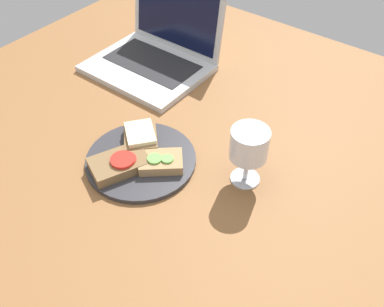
% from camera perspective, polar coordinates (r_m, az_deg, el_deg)
% --- Properties ---
extents(wooden_table, '(1.40, 1.40, 0.03)m').
position_cam_1_polar(wooden_table, '(0.96, -2.91, -1.17)').
color(wooden_table, brown).
rests_on(wooden_table, ground).
extents(plate, '(0.24, 0.24, 0.01)m').
position_cam_1_polar(plate, '(0.94, -6.82, -0.86)').
color(plate, '#333338').
rests_on(plate, wooden_table).
extents(sandwich_with_cheese, '(0.12, 0.12, 0.03)m').
position_cam_1_polar(sandwich_with_cheese, '(0.96, -6.88, 2.17)').
color(sandwich_with_cheese, brown).
rests_on(sandwich_with_cheese, plate).
extents(sandwich_with_tomato, '(0.12, 0.14, 0.03)m').
position_cam_1_polar(sandwich_with_tomato, '(0.91, -9.61, -1.30)').
color(sandwich_with_tomato, brown).
rests_on(sandwich_with_tomato, plate).
extents(sandwich_with_cucumber, '(0.11, 0.11, 0.03)m').
position_cam_1_polar(sandwich_with_cucumber, '(0.91, -4.19, -1.09)').
color(sandwich_with_cucumber, '#A88456').
rests_on(sandwich_with_cucumber, plate).
extents(wine_glass, '(0.08, 0.08, 0.13)m').
position_cam_1_polar(wine_glass, '(0.84, 7.62, 0.97)').
color(wine_glass, white).
rests_on(wine_glass, wooden_table).
extents(laptop, '(0.31, 0.28, 0.21)m').
position_cam_1_polar(laptop, '(1.22, -4.84, 13.31)').
color(laptop, silver).
rests_on(laptop, wooden_table).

